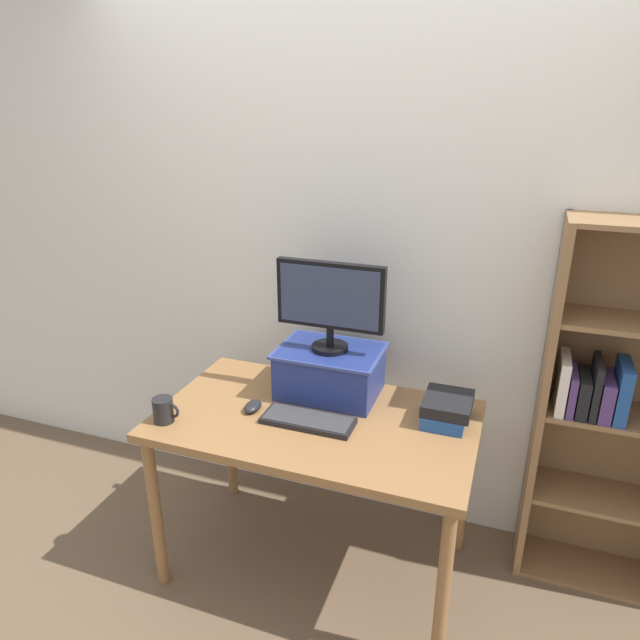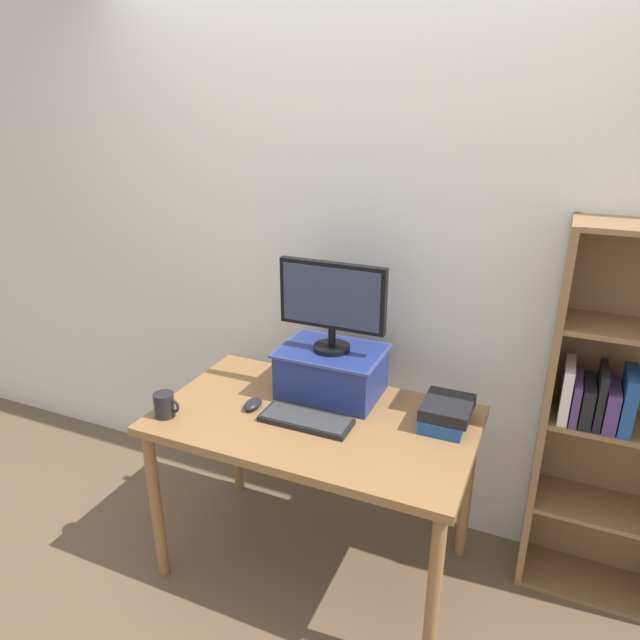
{
  "view_description": "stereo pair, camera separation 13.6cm",
  "coord_description": "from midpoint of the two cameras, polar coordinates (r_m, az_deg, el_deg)",
  "views": [
    {
      "loc": [
        0.7,
        -1.89,
        1.98
      ],
      "look_at": [
        -0.01,
        0.08,
        1.15
      ],
      "focal_mm": 32.0,
      "sensor_mm": 36.0,
      "label": 1
    },
    {
      "loc": [
        0.83,
        -1.84,
        1.98
      ],
      "look_at": [
        -0.01,
        0.08,
        1.15
      ],
      "focal_mm": 32.0,
      "sensor_mm": 36.0,
      "label": 2
    }
  ],
  "objects": [
    {
      "name": "riser_box",
      "position": [
        2.48,
        -0.59,
        -5.07
      ],
      "size": [
        0.44,
        0.32,
        0.21
      ],
      "color": "navy",
      "rests_on": "desk"
    },
    {
      "name": "bookshelf_unit",
      "position": [
        2.57,
        26.54,
        -8.21
      ],
      "size": [
        0.67,
        0.28,
        1.57
      ],
      "color": "olive",
      "rests_on": "ground_plane"
    },
    {
      "name": "coffee_mug",
      "position": [
        2.4,
        -16.95,
        -8.64
      ],
      "size": [
        0.11,
        0.08,
        0.1
      ],
      "color": "black",
      "rests_on": "desk"
    },
    {
      "name": "back_wall",
      "position": [
        2.62,
        2.21,
        6.37
      ],
      "size": [
        7.0,
        0.08,
        2.6
      ],
      "color": "silver",
      "rests_on": "ground_plane"
    },
    {
      "name": "computer_monitor",
      "position": [
        2.35,
        -0.63,
        1.92
      ],
      "size": [
        0.46,
        0.16,
        0.39
      ],
      "color": "black",
      "rests_on": "riser_box"
    },
    {
      "name": "ground_plane",
      "position": [
        2.82,
        -1.87,
        -23.06
      ],
      "size": [
        12.0,
        12.0,
        0.0
      ],
      "primitive_type": "plane",
      "color": "brown"
    },
    {
      "name": "desk",
      "position": [
        2.4,
        -2.07,
        -11.4
      ],
      "size": [
        1.29,
        0.75,
        0.76
      ],
      "color": "olive",
      "rests_on": "ground_plane"
    },
    {
      "name": "keyboard",
      "position": [
        2.31,
        -2.92,
        -10.03
      ],
      "size": [
        0.37,
        0.14,
        0.02
      ],
      "color": "black",
      "rests_on": "desk"
    },
    {
      "name": "computer_mouse",
      "position": [
        2.42,
        -8.36,
        -8.56
      ],
      "size": [
        0.06,
        0.1,
        0.04
      ],
      "color": "black",
      "rests_on": "desk"
    },
    {
      "name": "book_stack",
      "position": [
        2.35,
        10.9,
        -8.74
      ],
      "size": [
        0.19,
        0.23,
        0.1
      ],
      "color": "navy",
      "rests_on": "desk"
    }
  ]
}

